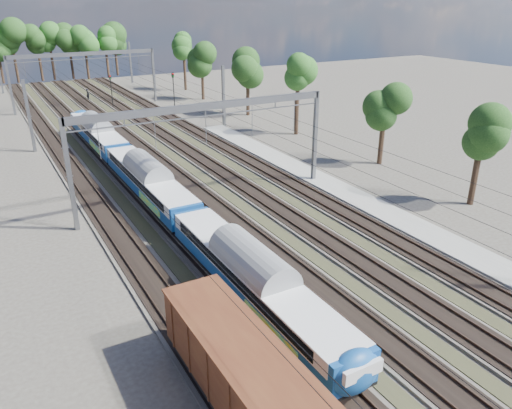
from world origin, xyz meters
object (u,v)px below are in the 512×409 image
signal_far (174,87)px  signal_near (111,87)px  emu_train (149,178)px  worker (88,94)px  freight_boxcar (261,398)px

signal_far → signal_near: bearing=161.0°
emu_train → worker: emu_train is taller
worker → signal_far: bearing=-161.7°
emu_train → freight_boxcar: size_ratio=3.99×
emu_train → worker: bearing=83.7°
worker → signal_near: size_ratio=0.37×
freight_boxcar → signal_far: size_ratio=2.39×
signal_near → emu_train: bearing=-110.2°
freight_boxcar → worker: freight_boxcar is taller
emu_train → worker: (5.83, 52.60, -1.36)m
emu_train → signal_near: 44.01m
emu_train → signal_far: size_ratio=9.53×
signal_near → signal_far: bearing=-50.7°
emu_train → freight_boxcar: emu_train is taller
signal_far → emu_train: bearing=-92.1°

